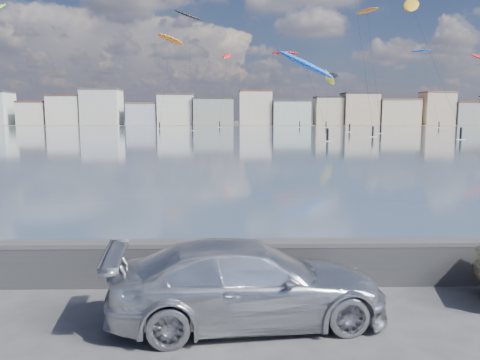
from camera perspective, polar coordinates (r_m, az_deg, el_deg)
The scene contains 16 objects.
ground at distance 8.26m, azimuth -6.76°, elevation -19.27°, with size 700.00×700.00×0.00m, color #333335.
bay_water at distance 98.89m, azimuth -1.62°, elevation 5.65°, with size 500.00×177.00×0.00m, color #33485C.
far_shore_strip at distance 207.36m, azimuth -1.39°, elevation 6.79°, with size 500.00×60.00×0.00m, color #4C473D.
seawall at distance 10.54m, azimuth -5.38°, elevation -9.74°, with size 400.00×0.36×1.08m.
far_buildings at distance 193.33m, azimuth -1.02°, elevation 8.50°, with size 240.79×13.26×14.60m.
car_silver at distance 8.75m, azimuth 1.00°, elevation -12.36°, with size 2.06×5.08×1.47m, color silver.
kitesurfer_0 at distance 167.10m, azimuth -1.62°, elevation 14.74°, with size 5.43×15.38×26.12m.
kitesurfer_3 at distance 97.36m, azimuth 20.19°, elevation 19.27°, with size 7.04×20.63×26.85m.
kitesurfer_4 at distance 167.57m, azimuth 5.51°, elevation 15.02°, with size 9.16×13.16×25.89m.
kitesurfer_5 at distance 164.61m, azimuth 10.74°, elevation 12.10°, with size 6.79×13.97×19.44m.
kitesurfer_7 at distance 120.47m, azimuth 11.37°, elevation 12.29°, with size 4.01×13.18×14.94m.
kitesurfer_9 at distance 81.83m, azimuth 7.98°, elevation 13.76°, with size 10.49×15.11×15.40m.
kitesurfer_11 at distance 120.79m, azimuth 15.25°, elevation 19.01°, with size 5.08×18.48×28.84m.
kitesurfer_13 at distance 147.46m, azimuth -8.46°, elevation 16.43°, with size 8.50×10.46×28.56m.
kitesurfer_15 at distance 135.52m, azimuth -6.28°, elevation 19.11°, with size 8.22×15.13×32.71m.
kitesurfer_16 at distance 176.87m, azimuth 21.23°, elevation 14.28°, with size 6.11×17.85×26.42m.
Camera 1 is at (0.77, -7.32, 3.76)m, focal length 35.00 mm.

